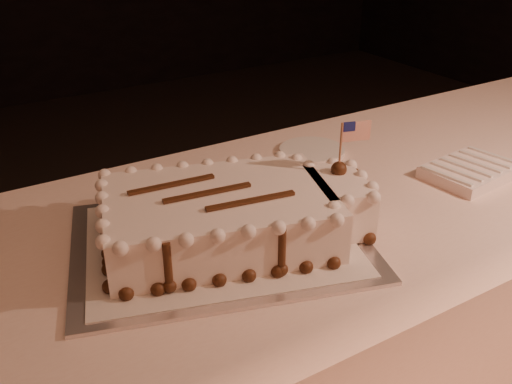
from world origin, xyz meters
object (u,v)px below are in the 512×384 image
cake_board (220,242)px  sheet_cake (234,215)px  napkin_stack (469,171)px  side_plate (312,151)px  banquet_table (340,322)px

cake_board → sheet_cake: 0.06m
napkin_stack → side_plate: 0.38m
sheet_cake → side_plate: sheet_cake is taller
banquet_table → side_plate: 0.44m
sheet_cake → side_plate: size_ratio=3.26×
sheet_cake → side_plate: 0.46m
banquet_table → napkin_stack: bearing=-17.1°
sheet_cake → napkin_stack: 0.61m
banquet_table → cake_board: (-0.35, -0.04, 0.38)m
cake_board → napkin_stack: (0.64, -0.05, 0.01)m
sheet_cake → napkin_stack: bearing=-3.7°
banquet_table → cake_board: cake_board is taller
napkin_stack → sheet_cake: bearing=176.3°
side_plate → banquet_table: bearing=-102.8°
cake_board → sheet_cake: (0.03, -0.01, 0.06)m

